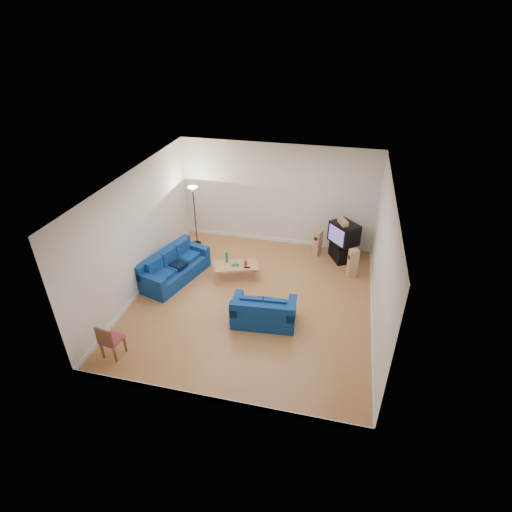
% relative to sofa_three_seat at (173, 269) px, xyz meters
% --- Properties ---
extents(room, '(6.01, 6.51, 3.21)m').
position_rel_sofa_three_seat_xyz_m(room, '(2.38, -0.49, 1.24)').
color(room, brown).
rests_on(room, ground).
extents(sofa_three_seat, '(1.47, 2.27, 0.81)m').
position_rel_sofa_three_seat_xyz_m(sofa_three_seat, '(0.00, 0.00, 0.00)').
color(sofa_three_seat, '#011E53').
rests_on(sofa_three_seat, ground).
extents(sofa_loveseat, '(1.57, 0.96, 0.75)m').
position_rel_sofa_three_seat_xyz_m(sofa_loveseat, '(2.84, -1.29, -0.02)').
color(sofa_loveseat, '#011E53').
rests_on(sofa_loveseat, ground).
extents(coffee_table, '(1.32, 0.96, 0.43)m').
position_rel_sofa_three_seat_xyz_m(coffee_table, '(1.70, 0.40, 0.08)').
color(coffee_table, tan).
rests_on(coffee_table, ground).
extents(bottle, '(0.08, 0.08, 0.32)m').
position_rel_sofa_three_seat_xyz_m(bottle, '(1.41, 0.49, 0.29)').
color(bottle, '#197233').
rests_on(bottle, coffee_table).
extents(tissue_box, '(0.23, 0.17, 0.08)m').
position_rel_sofa_three_seat_xyz_m(tissue_box, '(1.69, 0.37, 0.17)').
color(tissue_box, green).
rests_on(tissue_box, coffee_table).
extents(red_canister, '(0.14, 0.14, 0.14)m').
position_rel_sofa_three_seat_xyz_m(red_canister, '(1.96, 0.47, 0.20)').
color(red_canister, red).
rests_on(red_canister, coffee_table).
extents(remote, '(0.18, 0.06, 0.02)m').
position_rel_sofa_three_seat_xyz_m(remote, '(2.03, 0.34, 0.14)').
color(remote, black).
rests_on(remote, coffee_table).
extents(tv_stand, '(0.72, 0.88, 0.47)m').
position_rel_sofa_three_seat_xyz_m(tv_stand, '(4.46, 2.11, -0.07)').
color(tv_stand, black).
rests_on(tv_stand, ground).
extents(av_receiver, '(0.57, 0.58, 0.10)m').
position_rel_sofa_three_seat_xyz_m(av_receiver, '(4.43, 2.09, 0.22)').
color(av_receiver, black).
rests_on(av_receiver, tv_stand).
extents(television, '(0.96, 0.98, 0.61)m').
position_rel_sofa_three_seat_xyz_m(television, '(4.50, 2.11, 0.58)').
color(television, black).
rests_on(television, av_receiver).
extents(centre_speaker, '(0.34, 0.45, 0.15)m').
position_rel_sofa_three_seat_xyz_m(centre_speaker, '(4.43, 2.07, 0.96)').
color(centre_speaker, tan).
rests_on(centre_speaker, television).
extents(speaker_left, '(0.28, 0.30, 0.82)m').
position_rel_sofa_three_seat_xyz_m(speaker_left, '(3.76, 2.20, 0.11)').
color(speaker_left, tan).
rests_on(speaker_left, ground).
extents(speaker_right, '(0.31, 0.28, 0.85)m').
position_rel_sofa_three_seat_xyz_m(speaker_right, '(4.83, 1.24, 0.13)').
color(speaker_right, tan).
rests_on(speaker_right, ground).
extents(floor_lamp, '(0.33, 0.33, 1.93)m').
position_rel_sofa_three_seat_xyz_m(floor_lamp, '(-0.07, 2.03, 1.30)').
color(floor_lamp, black).
rests_on(floor_lamp, ground).
extents(dining_chair, '(0.46, 0.46, 0.85)m').
position_rel_sofa_three_seat_xyz_m(dining_chair, '(-0.08, -3.11, 0.18)').
color(dining_chair, brown).
rests_on(dining_chair, ground).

